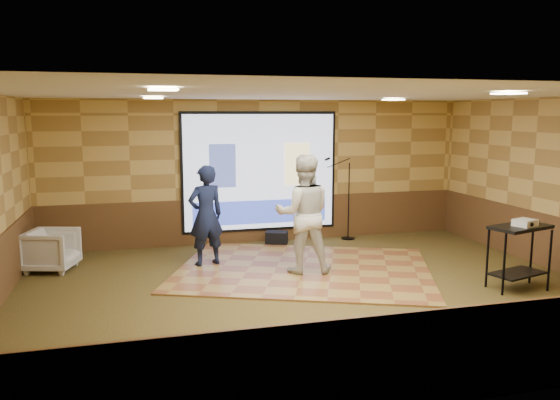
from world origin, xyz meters
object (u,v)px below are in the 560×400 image
object	(u,v)px
player_left	(206,215)
player_right	(303,214)
projector_screen	(260,173)
banquet_chair	(52,250)
mic_stand	(346,217)
duffel_bag	(277,238)
av_table	(519,244)
dance_floor	(304,269)
projector	(525,223)

from	to	relation	value
player_left	player_right	world-z (taller)	player_right
projector_screen	player_left	distance (m)	2.18
banquet_chair	mic_stand	bearing A→B (deg)	-64.54
player_right	duffel_bag	world-z (taller)	player_right
projector_screen	mic_stand	size ratio (longest dim) A/B	1.84
projector_screen	duffel_bag	distance (m)	1.41
projector_screen	banquet_chair	world-z (taller)	projector_screen
projector_screen	banquet_chair	size ratio (longest dim) A/B	4.16
av_table	duffel_bag	world-z (taller)	av_table
player_right	av_table	bearing A→B (deg)	161.89
av_table	dance_floor	bearing A→B (deg)	147.61
banquet_chair	duffel_bag	xyz separation A→B (m)	(4.27, 0.85, -0.23)
mic_stand	banquet_chair	xyz separation A→B (m)	(-5.85, -0.95, -0.13)
mic_stand	duffel_bag	xyz separation A→B (m)	(-1.58, -0.10, -0.35)
player_left	duffel_bag	distance (m)	2.21
dance_floor	av_table	world-z (taller)	av_table
mic_stand	duffel_bag	distance (m)	1.63
dance_floor	duffel_bag	xyz separation A→B (m)	(0.02, 1.96, 0.12)
dance_floor	player_left	bearing A→B (deg)	156.82
dance_floor	duffel_bag	world-z (taller)	duffel_bag
projector	mic_stand	world-z (taller)	mic_stand
banquet_chair	duffel_bag	size ratio (longest dim) A/B	1.82
av_table	mic_stand	bearing A→B (deg)	108.53
player_right	duffel_bag	xyz separation A→B (m)	(0.09, 2.14, -0.90)
projector_screen	banquet_chair	xyz separation A→B (m)	(-4.00, -1.20, -1.11)
player_left	av_table	xyz separation A→B (m)	(4.52, -2.53, -0.21)
player_left	av_table	distance (m)	5.19
projector_screen	duffel_bag	size ratio (longest dim) A/B	7.56
av_table	projector	bearing A→B (deg)	-65.04
dance_floor	player_right	distance (m)	1.04
dance_floor	banquet_chair	xyz separation A→B (m)	(-4.25, 1.11, 0.35)
mic_stand	player_right	bearing A→B (deg)	-119.37
projector	projector_screen	bearing A→B (deg)	107.43
dance_floor	av_table	size ratio (longest dim) A/B	4.28
mic_stand	banquet_chair	size ratio (longest dim) A/B	2.26
dance_floor	projector	bearing A→B (deg)	-32.96
projector_screen	dance_floor	size ratio (longest dim) A/B	0.77
projector	av_table	bearing A→B (deg)	95.26
mic_stand	duffel_bag	size ratio (longest dim) A/B	4.11
player_right	mic_stand	bearing A→B (deg)	-115.61
projector	dance_floor	bearing A→B (deg)	127.35
player_right	banquet_chair	xyz separation A→B (m)	(-4.18, 1.29, -0.67)
player_right	duffel_bag	distance (m)	2.32
player_right	mic_stand	size ratio (longest dim) A/B	1.11
player_left	mic_stand	xyz separation A→B (m)	(3.21, 1.37, -0.44)
dance_floor	player_left	world-z (taller)	player_left
player_right	projector_screen	bearing A→B (deg)	-74.75
projector_screen	av_table	world-z (taller)	projector_screen
projector_screen	player_right	bearing A→B (deg)	-85.82
player_left	mic_stand	bearing A→B (deg)	-172.86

